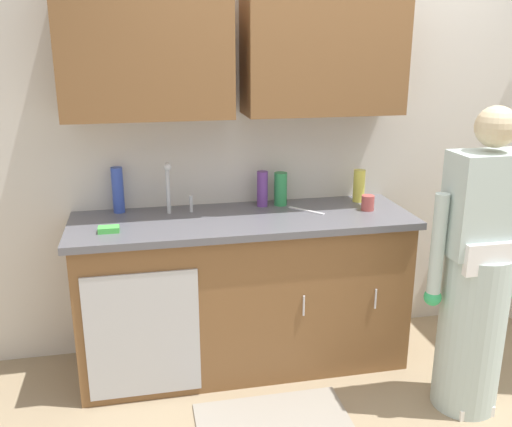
% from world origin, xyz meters
% --- Properties ---
extents(ground_plane, '(9.00, 9.00, 0.00)m').
position_xyz_m(ground_plane, '(0.00, 0.00, 0.00)').
color(ground_plane, '#998466').
extents(kitchen_wall_with_uppers, '(4.80, 0.44, 2.70)m').
position_xyz_m(kitchen_wall_with_uppers, '(-0.14, 0.99, 1.48)').
color(kitchen_wall_with_uppers, beige).
rests_on(kitchen_wall_with_uppers, ground).
extents(counter_cabinet, '(1.90, 0.62, 0.90)m').
position_xyz_m(counter_cabinet, '(-0.55, 0.70, 0.45)').
color(counter_cabinet, brown).
rests_on(counter_cabinet, ground).
extents(countertop, '(1.96, 0.66, 0.04)m').
position_xyz_m(countertop, '(-0.55, 0.70, 0.92)').
color(countertop, '#595960').
rests_on(countertop, counter_cabinet).
extents(sink, '(0.50, 0.36, 0.35)m').
position_xyz_m(sink, '(-0.92, 0.71, 0.93)').
color(sink, '#B7BABF').
rests_on(sink, counter_cabinet).
extents(person_at_sink, '(0.55, 0.34, 1.62)m').
position_xyz_m(person_at_sink, '(0.55, 0.03, 0.69)').
color(person_at_sink, white).
rests_on(person_at_sink, ground).
extents(floor_mat, '(0.80, 0.50, 0.01)m').
position_xyz_m(floor_mat, '(-0.51, 0.05, 0.01)').
color(floor_mat, gray).
rests_on(floor_mat, ground).
extents(bottle_dish_liquid, '(0.07, 0.07, 0.22)m').
position_xyz_m(bottle_dish_liquid, '(-0.39, 0.89, 1.05)').
color(bottle_dish_liquid, '#66388C').
rests_on(bottle_dish_liquid, countertop).
extents(bottle_cleaner_spray, '(0.08, 0.08, 0.20)m').
position_xyz_m(bottle_cleaner_spray, '(-0.28, 0.89, 1.04)').
color(bottle_cleaner_spray, '#2D8C4C').
rests_on(bottle_cleaner_spray, countertop).
extents(bottle_water_short, '(0.07, 0.07, 0.20)m').
position_xyz_m(bottle_water_short, '(0.22, 0.87, 1.04)').
color(bottle_water_short, '#D8D14C').
rests_on(bottle_water_short, countertop).
extents(bottle_soap, '(0.07, 0.07, 0.27)m').
position_xyz_m(bottle_soap, '(-1.25, 0.93, 1.07)').
color(bottle_soap, '#334CB2').
rests_on(bottle_soap, countertop).
extents(cup_by_sink, '(0.08, 0.08, 0.09)m').
position_xyz_m(cup_by_sink, '(0.20, 0.67, 0.99)').
color(cup_by_sink, '#B24C47').
rests_on(cup_by_sink, countertop).
extents(knife_on_counter, '(0.18, 0.20, 0.01)m').
position_xyz_m(knife_on_counter, '(-0.16, 0.73, 0.94)').
color(knife_on_counter, silver).
rests_on(knife_on_counter, countertop).
extents(sponge, '(0.11, 0.07, 0.03)m').
position_xyz_m(sponge, '(-1.29, 0.57, 0.96)').
color(sponge, '#4CBF4C').
rests_on(sponge, countertop).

